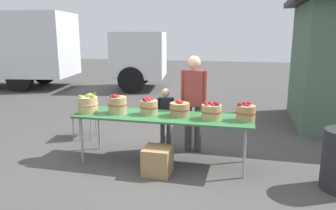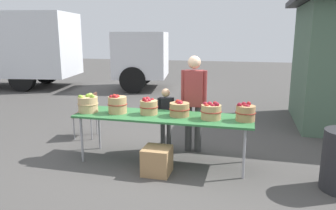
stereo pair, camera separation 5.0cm
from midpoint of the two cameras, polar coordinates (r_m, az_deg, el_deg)
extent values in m
plane|color=#474442|center=(5.10, -0.56, -10.07)|extent=(40.00, 40.00, 0.00)
cube|color=#2D6B38|center=(4.87, -0.58, -2.06)|extent=(2.70, 0.76, 0.03)
cylinder|color=#99999E|center=(5.16, -14.84, -5.98)|extent=(0.04, 0.04, 0.72)
cylinder|color=#99999E|center=(4.54, 13.74, -8.46)|extent=(0.04, 0.04, 0.72)
cylinder|color=#99999E|center=(5.67, -11.91, -4.18)|extent=(0.04, 0.04, 0.72)
cylinder|color=#99999E|center=(5.11, 13.85, -6.11)|extent=(0.04, 0.04, 0.72)
cylinder|color=tan|center=(5.22, -13.81, 0.10)|extent=(0.31, 0.31, 0.24)
torus|color=tan|center=(5.21, -13.82, 0.23)|extent=(0.33, 0.33, 0.01)
sphere|color=#7AA833|center=(5.20, -13.86, 1.59)|extent=(0.07, 0.07, 0.07)
sphere|color=#8CB738|center=(5.30, -13.37, 1.77)|extent=(0.06, 0.06, 0.06)
sphere|color=#7AA833|center=(5.11, -13.07, 1.50)|extent=(0.07, 0.07, 0.07)
sphere|color=#8CB738|center=(5.15, -14.90, 1.33)|extent=(0.07, 0.07, 0.07)
sphere|color=#9EC647|center=(5.20, -13.53, 1.69)|extent=(0.08, 0.08, 0.08)
sphere|color=#8CB738|center=(5.19, -15.15, 1.42)|extent=(0.07, 0.07, 0.07)
cylinder|color=tan|center=(5.06, -8.72, 0.02)|extent=(0.29, 0.29, 0.26)
torus|color=maroon|center=(5.06, -8.73, 0.16)|extent=(0.31, 0.31, 0.01)
sphere|color=#B22319|center=(5.02, -9.36, 1.53)|extent=(0.07, 0.07, 0.07)
sphere|color=maroon|center=(4.97, -9.05, 1.38)|extent=(0.07, 0.07, 0.07)
sphere|color=maroon|center=(5.00, -9.83, 1.43)|extent=(0.07, 0.07, 0.07)
sphere|color=#B22319|center=(5.02, -8.74, 1.50)|extent=(0.07, 0.07, 0.07)
sphere|color=#B22319|center=(5.00, -9.26, 1.52)|extent=(0.08, 0.08, 0.08)
cylinder|color=tan|center=(4.94, -3.14, -0.42)|extent=(0.27, 0.27, 0.21)
torus|color=maroon|center=(4.94, -3.14, -0.30)|extent=(0.29, 0.29, 0.01)
sphere|color=maroon|center=(4.90, -3.96, 1.00)|extent=(0.07, 0.07, 0.07)
sphere|color=maroon|center=(4.99, -2.53, 0.88)|extent=(0.07, 0.07, 0.07)
sphere|color=maroon|center=(4.88, -3.15, 0.81)|extent=(0.07, 0.07, 0.07)
sphere|color=maroon|center=(4.85, -3.61, 0.65)|extent=(0.08, 0.08, 0.08)
sphere|color=maroon|center=(4.93, -3.37, 1.07)|extent=(0.08, 0.08, 0.08)
cylinder|color=#A87F51|center=(4.82, 2.36, -0.80)|extent=(0.30, 0.30, 0.20)
torus|color=maroon|center=(4.82, 2.36, -0.69)|extent=(0.32, 0.32, 0.01)
sphere|color=#B22319|center=(4.83, 2.05, 0.55)|extent=(0.08, 0.08, 0.08)
sphere|color=#B22319|center=(4.81, 2.40, 0.52)|extent=(0.07, 0.07, 0.07)
sphere|color=maroon|center=(4.85, 2.55, 0.40)|extent=(0.08, 0.08, 0.08)
sphere|color=maroon|center=(4.78, 2.32, 0.29)|extent=(0.08, 0.08, 0.08)
sphere|color=maroon|center=(4.76, 2.26, 0.18)|extent=(0.07, 0.07, 0.07)
sphere|color=maroon|center=(4.76, 2.47, 0.28)|extent=(0.08, 0.08, 0.08)
cylinder|color=tan|center=(4.68, 8.01, -1.24)|extent=(0.29, 0.29, 0.21)
torus|color=maroon|center=(4.68, 8.01, -1.12)|extent=(0.31, 0.31, 0.01)
sphere|color=maroon|center=(4.69, 8.70, 0.23)|extent=(0.07, 0.07, 0.07)
sphere|color=maroon|center=(4.70, 6.93, 0.16)|extent=(0.07, 0.07, 0.07)
sphere|color=#B22319|center=(4.61, 7.21, -0.16)|extent=(0.07, 0.07, 0.07)
sphere|color=maroon|center=(4.62, 8.98, 0.05)|extent=(0.08, 0.08, 0.08)
sphere|color=maroon|center=(4.73, 7.73, 0.16)|extent=(0.08, 0.08, 0.08)
sphere|color=maroon|center=(4.61, 8.30, -0.24)|extent=(0.07, 0.07, 0.07)
sphere|color=maroon|center=(4.67, 7.74, 0.18)|extent=(0.07, 0.07, 0.07)
cylinder|color=#A87F51|center=(4.69, 13.96, -1.42)|extent=(0.27, 0.27, 0.22)
torus|color=maroon|center=(4.69, 13.97, -1.29)|extent=(0.29, 0.29, 0.01)
sphere|color=maroon|center=(4.62, 12.94, 0.01)|extent=(0.07, 0.07, 0.07)
sphere|color=maroon|center=(4.64, 13.88, -0.25)|extent=(0.07, 0.07, 0.07)
sphere|color=maroon|center=(4.69, 14.15, -0.24)|extent=(0.07, 0.07, 0.07)
sphere|color=maroon|center=(4.66, 12.86, -0.22)|extent=(0.08, 0.08, 0.08)
sphere|color=maroon|center=(4.64, 14.27, -0.33)|extent=(0.08, 0.08, 0.08)
sphere|color=maroon|center=(4.72, 13.66, 0.17)|extent=(0.07, 0.07, 0.07)
sphere|color=maroon|center=(4.74, 14.49, 0.21)|extent=(0.07, 0.07, 0.07)
cylinder|color=#3F3F3F|center=(5.45, 5.65, -4.24)|extent=(0.12, 0.12, 0.79)
cylinder|color=#3F3F3F|center=(5.46, 3.92, -4.17)|extent=(0.12, 0.12, 0.79)
cube|color=maroon|center=(5.30, 4.92, 3.00)|extent=(0.31, 0.24, 0.59)
sphere|color=beige|center=(5.25, 5.00, 7.60)|extent=(0.21, 0.21, 0.21)
cylinder|color=maroon|center=(5.28, 6.80, 3.29)|extent=(0.08, 0.08, 0.53)
cylinder|color=maroon|center=(5.31, 3.06, 3.41)|extent=(0.08, 0.08, 0.53)
cylinder|color=#3F3F3F|center=(5.56, 0.42, -5.28)|extent=(0.08, 0.08, 0.52)
cylinder|color=#3F3F3F|center=(5.54, -0.69, -5.34)|extent=(0.08, 0.08, 0.52)
cube|color=black|center=(5.43, -0.14, -0.71)|extent=(0.24, 0.21, 0.39)
sphere|color=tan|center=(5.37, -0.14, 2.21)|extent=(0.14, 0.14, 0.14)
cylinder|color=black|center=(5.45, 1.05, -0.44)|extent=(0.05, 0.05, 0.35)
cylinder|color=black|center=(5.41, -1.33, -0.53)|extent=(0.05, 0.05, 0.35)
cube|color=silver|center=(13.39, -25.22, 9.74)|extent=(4.51, 2.88, 2.30)
cube|color=silver|center=(11.83, -4.60, 8.96)|extent=(2.13, 2.38, 1.60)
cube|color=black|center=(11.71, -0.45, 10.53)|extent=(0.34, 1.75, 0.80)
cylinder|color=black|center=(12.86, -4.58, 5.65)|extent=(0.93, 0.43, 0.90)
cylinder|color=black|center=(11.00, -6.14, 4.48)|extent=(0.93, 0.43, 0.90)
cylinder|color=black|center=(14.03, -20.75, 5.46)|extent=(0.93, 0.43, 0.90)
cylinder|color=black|center=(12.35, -24.46, 4.31)|extent=(0.93, 0.43, 0.90)
cube|color=brown|center=(6.37, -14.37, -1.73)|extent=(0.46, 0.46, 0.04)
cube|color=brown|center=(6.26, -12.92, 0.18)|extent=(0.10, 0.40, 0.40)
cylinder|color=gray|center=(6.63, -15.20, -3.26)|extent=(0.02, 0.02, 0.42)
cylinder|color=gray|center=(6.33, -16.21, -4.08)|extent=(0.02, 0.02, 0.42)
cylinder|color=gray|center=(6.53, -12.38, -3.36)|extent=(0.02, 0.02, 0.42)
cylinder|color=gray|center=(6.22, -13.26, -4.20)|extent=(0.02, 0.02, 0.42)
cube|color=#A87F51|center=(4.63, -1.65, -9.90)|extent=(0.39, 0.39, 0.39)
camera|label=1|loc=(0.03, -89.72, 0.06)|focal=34.15mm
camera|label=2|loc=(0.03, 90.28, -0.06)|focal=34.15mm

